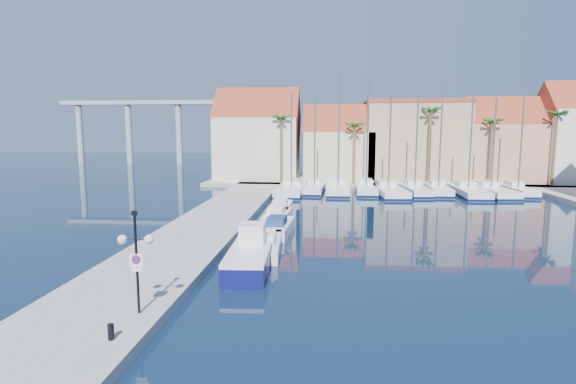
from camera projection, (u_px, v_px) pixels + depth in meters
The scene contains 31 objects.
ground at pixel (315, 301), 20.69m from camera, with size 260.00×260.00×0.00m, color black.
quay_west at pixel (204, 228), 34.78m from camera, with size 6.00×77.00×0.50m, color gray.
shore_north at pixel (392, 181), 67.11m from camera, with size 54.00×16.00×0.50m, color gray.
lamp_post at pixel (136, 247), 17.73m from camera, with size 1.42×0.52×4.21m.
bollard at pixel (111, 332), 15.79m from camera, with size 0.23×0.23×0.57m, color black.
fishing_boat at pixel (250, 255), 25.56m from camera, with size 2.52×6.76×2.33m.
motorboat_west_0 at pixel (265, 245), 28.86m from camera, with size 2.35×6.21×1.40m.
motorboat_west_1 at pixel (278, 227), 34.09m from camera, with size 2.17×5.94×1.40m.
motorboat_west_2 at pixel (277, 216), 38.45m from camera, with size 2.16×5.94×1.40m.
motorboat_west_3 at pixel (281, 207), 42.72m from camera, with size 1.85×5.68×1.40m.
sailboat_0 at pixel (292, 189), 55.80m from camera, with size 3.51×11.92×12.16m.
sailboat_1 at pixel (315, 188), 56.47m from camera, with size 2.76×8.72×12.02m.
sailboat_2 at pixel (338, 188), 56.32m from camera, with size 3.01×10.68×14.79m.
sailboat_3 at pixel (366, 188), 56.27m from camera, with size 2.80×9.57×14.16m.
sailboat_4 at pixel (387, 190), 54.86m from camera, with size 4.00×11.77×11.79m.
sailboat_5 at pixel (414, 189), 55.11m from camera, with size 3.17×9.33×13.42m.
sailboat_6 at pixel (438, 189), 55.29m from camera, with size 2.87×8.98×13.32m.
sailboat_7 at pixel (466, 190), 54.11m from camera, with size 2.96×10.90×11.92m.
sailboat_8 at pixel (488, 190), 54.46m from camera, with size 3.86×11.29×11.51m.
sailboat_9 at pixel (516, 189), 54.38m from camera, with size 2.38×8.21×13.54m.
building_0 at pixel (258, 138), 67.04m from camera, with size 12.30×9.00×13.50m.
building_1 at pixel (339, 147), 66.14m from camera, with size 10.30×8.00×11.00m.
building_2 at pixel (414, 140), 66.01m from camera, with size 14.20×10.20×11.50m.
building_3 at pixel (501, 144), 64.01m from camera, with size 10.30×8.00×12.00m.
building_4 at pixel (571, 136), 62.07m from camera, with size 8.30×8.00×14.00m.
palm_0 at pixel (281, 120), 61.40m from camera, with size 2.60×2.60×10.15m.
palm_1 at pixel (355, 127), 60.64m from camera, with size 2.60×2.60×9.15m.
palm_2 at pixel (431, 113), 59.49m from camera, with size 2.60×2.60×11.15m.
palm_3 at pixel (493, 124), 58.97m from camera, with size 2.60×2.60×9.65m.
palm_4 at pixel (557, 116), 58.12m from camera, with size 2.60×2.60×10.65m.
viaduct at pixel (157, 119), 103.65m from camera, with size 48.00×2.20×14.45m.
Camera 1 is at (0.55, -19.83, 7.85)m, focal length 28.00 mm.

